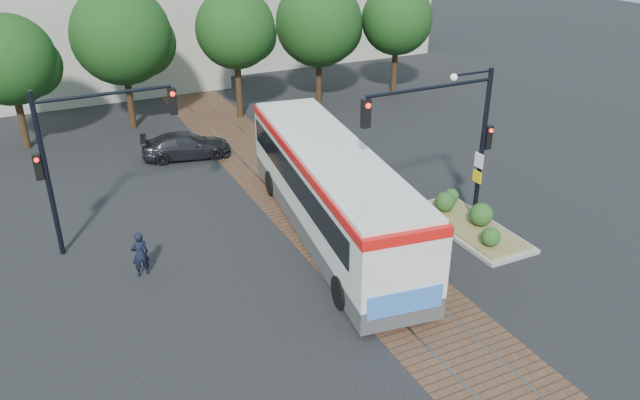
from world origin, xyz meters
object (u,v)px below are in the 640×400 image
(traffic_island, at_px, (469,220))
(officer, at_px, (140,254))
(parked_car, at_px, (186,145))
(signal_pole_main, at_px, (457,129))
(city_bus, at_px, (331,187))
(signal_pole_left, at_px, (78,148))

(traffic_island, distance_m, officer, 12.24)
(traffic_island, distance_m, parked_car, 14.33)
(signal_pole_main, distance_m, parked_car, 14.20)
(traffic_island, bearing_deg, city_bus, 157.71)
(signal_pole_left, bearing_deg, parked_car, 52.95)
(city_bus, distance_m, parked_car, 10.44)
(parked_car, bearing_deg, city_bus, -153.62)
(parked_car, bearing_deg, signal_pole_left, 153.40)
(traffic_island, relative_size, officer, 3.23)
(signal_pole_left, height_order, officer, signal_pole_left)
(signal_pole_left, relative_size, officer, 3.72)
(officer, xyz_separation_m, parked_car, (4.21, 9.79, -0.19))
(city_bus, xyz_separation_m, officer, (-7.05, 0.17, -1.11))
(signal_pole_left, bearing_deg, signal_pole_main, -21.45)
(signal_pole_main, relative_size, signal_pole_left, 1.00)
(traffic_island, relative_size, parked_car, 1.22)
(signal_pole_main, distance_m, officer, 11.76)
(city_bus, xyz_separation_m, traffic_island, (4.98, -2.04, -1.59))
(officer, bearing_deg, signal_pole_left, -71.00)
(city_bus, distance_m, signal_pole_main, 5.00)
(city_bus, xyz_separation_m, parked_car, (-2.84, 9.96, -1.30))
(traffic_island, distance_m, signal_pole_left, 14.50)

